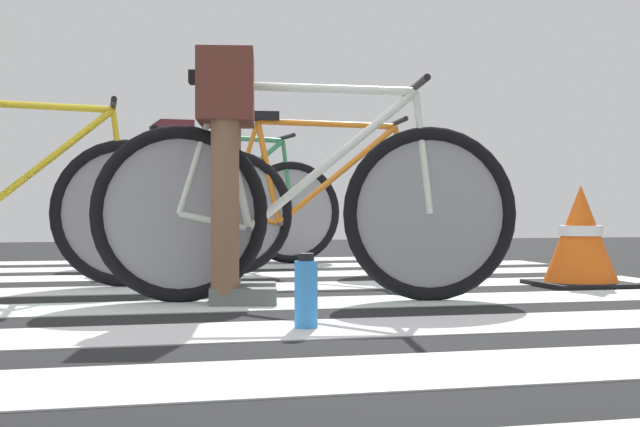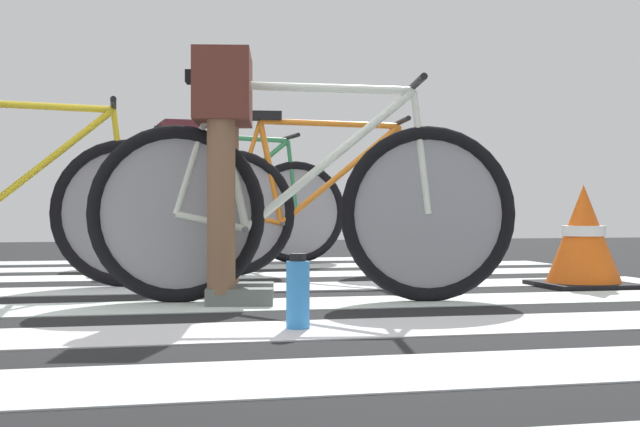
# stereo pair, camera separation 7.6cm
# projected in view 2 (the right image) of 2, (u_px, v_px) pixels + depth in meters

# --- Properties ---
(ground) EXTENTS (18.00, 14.00, 0.02)m
(ground) POSITION_uv_depth(u_px,v_px,m) (171.00, 301.00, 3.71)
(ground) COLOR black
(crosswalk_markings) EXTENTS (5.40, 5.74, 0.00)m
(crosswalk_markings) POSITION_uv_depth(u_px,v_px,m) (161.00, 297.00, 3.75)
(crosswalk_markings) COLOR silver
(crosswalk_markings) RESTS_ON ground
(bicycle_1_of_4) EXTENTS (1.72, 0.55, 0.93)m
(bicycle_1_of_4) POSITION_uv_depth(u_px,v_px,m) (302.00, 207.00, 3.55)
(bicycle_1_of_4) COLOR black
(bicycle_1_of_4) RESTS_ON ground
(cyclist_1_of_4) EXTENTS (0.37, 0.44, 1.00)m
(cyclist_1_of_4) POSITION_uv_depth(u_px,v_px,m) (225.00, 142.00, 3.53)
(cyclist_1_of_4) COLOR brown
(cyclist_1_of_4) RESTS_ON ground
(bicycle_2_of_4) EXTENTS (1.74, 0.52, 0.93)m
(bicycle_2_of_4) POSITION_uv_depth(u_px,v_px,m) (14.00, 208.00, 4.14)
(bicycle_2_of_4) COLOR black
(bicycle_2_of_4) RESTS_ON ground
(bicycle_3_of_4) EXTENTS (1.73, 0.52, 0.93)m
(bicycle_3_of_4) POSITION_uv_depth(u_px,v_px,m) (321.00, 208.00, 5.02)
(bicycle_3_of_4) COLOR black
(bicycle_3_of_4) RESTS_ON ground
(bicycle_4_of_4) EXTENTS (1.73, 0.52, 0.93)m
(bicycle_4_of_4) POSITION_uv_depth(u_px,v_px,m) (224.00, 208.00, 5.99)
(bicycle_4_of_4) COLOR black
(bicycle_4_of_4) RESTS_ON ground
(cyclist_4_of_4) EXTENTS (0.34, 0.43, 0.96)m
(cyclist_4_of_4) POSITION_uv_depth(u_px,v_px,m) (178.00, 173.00, 5.89)
(cyclist_4_of_4) COLOR brown
(cyclist_4_of_4) RESTS_ON ground
(water_bottle) EXTENTS (0.07, 0.07, 0.24)m
(water_bottle) POSITION_uv_depth(u_px,v_px,m) (298.00, 293.00, 2.74)
(water_bottle) COLOR #3488D8
(water_bottle) RESTS_ON ground
(traffic_cone) EXTENTS (0.43, 0.43, 0.50)m
(traffic_cone) POSITION_uv_depth(u_px,v_px,m) (584.00, 239.00, 4.25)
(traffic_cone) COLOR black
(traffic_cone) RESTS_ON ground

